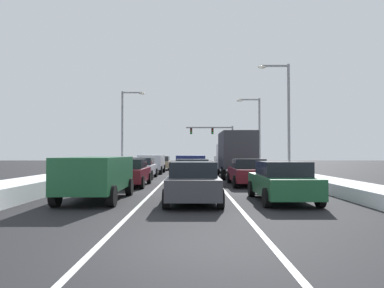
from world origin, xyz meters
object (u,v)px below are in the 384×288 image
sedan_silver_right_lane_fourth (223,164)px  street_lamp_left_mid (124,123)px  box_truck_right_lane_third (234,152)px  sedan_maroon_right_lane_second (247,172)px  street_lamp_right_mid (255,127)px  sedan_maroon_left_lane_second (128,172)px  street_lamp_right_near (283,110)px  sedan_red_center_lane_fifth (188,163)px  sedan_tan_right_lane_fifth (220,163)px  traffic_light_gantry (217,137)px  sedan_black_center_lane_fourth (192,165)px  sedan_green_right_lane_nearest (281,181)px  sedan_charcoal_center_lane_nearest (192,182)px  suv_navy_center_lane_third (189,164)px  sedan_gray_center_lane_second (191,173)px  sedan_white_left_lane_third (140,168)px  suv_silver_left_lane_fourth (151,162)px  suv_green_left_lane_nearest (96,174)px  sedan_tan_left_lane_fifth (160,163)px

sedan_silver_right_lane_fourth → street_lamp_left_mid: size_ratio=0.51×
sedan_silver_right_lane_fourth → box_truck_right_lane_third: bearing=-88.5°
sedan_maroon_right_lane_second → street_lamp_right_mid: bearing=78.5°
sedan_silver_right_lane_fourth → street_lamp_right_mid: (4.01, 5.09, 3.99)m
sedan_maroon_left_lane_second → street_lamp_right_near: bearing=40.6°
box_truck_right_lane_third → sedan_red_center_lane_fifth: box_truck_right_lane_third is taller
sedan_tan_right_lane_fifth → traffic_light_gantry: (0.79, 16.88, 3.73)m
sedan_black_center_lane_fourth → sedan_green_right_lane_nearest: bearing=-80.1°
box_truck_right_lane_third → sedan_charcoal_center_lane_nearest: (-3.22, -13.81, -1.14)m
street_lamp_right_near → street_lamp_right_mid: 10.12m
sedan_silver_right_lane_fourth → traffic_light_gantry: (1.06, 22.72, 3.73)m
sedan_green_right_lane_nearest → traffic_light_gantry: bearing=89.0°
suv_navy_center_lane_third → sedan_gray_center_lane_second: bearing=-89.2°
sedan_silver_right_lane_fourth → sedan_charcoal_center_lane_nearest: size_ratio=1.00×
traffic_light_gantry → street_lamp_left_mid: street_lamp_left_mid is taller
sedan_charcoal_center_lane_nearest → suv_navy_center_lane_third: 12.82m
traffic_light_gantry → sedan_green_right_lane_nearest: bearing=-91.0°
sedan_red_center_lane_fifth → sedan_green_right_lane_nearest: bearing=-81.6°
sedan_red_center_lane_fifth → traffic_light_gantry: traffic_light_gantry is taller
sedan_silver_right_lane_fourth → traffic_light_gantry: bearing=87.3°
sedan_tan_right_lane_fifth → sedan_black_center_lane_fourth: (-3.27, -7.76, 0.00)m
box_truck_right_lane_third → street_lamp_right_mid: 13.39m
sedan_red_center_lane_fifth → street_lamp_right_near: (7.91, -8.71, 4.67)m
sedan_red_center_lane_fifth → sedan_white_left_lane_third: (-3.42, -12.09, 0.00)m
sedan_red_center_lane_fifth → street_lamp_right_near: 12.66m
sedan_silver_right_lane_fourth → street_lamp_right_near: 8.22m
sedan_black_center_lane_fourth → traffic_light_gantry: bearing=80.7°
sedan_red_center_lane_fifth → sedan_gray_center_lane_second: bearing=-89.2°
sedan_gray_center_lane_second → sedan_green_right_lane_nearest: bearing=-58.3°
sedan_silver_right_lane_fourth → suv_navy_center_lane_third: 8.99m
suv_silver_left_lane_fourth → box_truck_right_lane_third: bearing=-38.7°
sedan_green_right_lane_nearest → sedan_red_center_lane_fifth: 24.93m
sedan_silver_right_lane_fourth → suv_silver_left_lane_fourth: bearing=-164.3°
sedan_tan_right_lane_fifth → sedan_red_center_lane_fifth: same height
sedan_red_center_lane_fifth → street_lamp_right_near: bearing=-47.7°
sedan_red_center_lane_fifth → sedan_white_left_lane_third: same height
sedan_white_left_lane_third → street_lamp_right_mid: 17.70m
suv_green_left_lane_nearest → street_lamp_left_mid: street_lamp_left_mid is taller
box_truck_right_lane_third → sedan_tan_right_lane_fifth: (0.08, 13.26, -1.14)m
sedan_white_left_lane_third → street_lamp_left_mid: 15.19m
sedan_gray_center_lane_second → sedan_tan_left_lane_fifth: size_ratio=1.00×
sedan_green_right_lane_nearest → traffic_light_gantry: traffic_light_gantry is taller
sedan_tan_right_lane_fifth → suv_navy_center_lane_third: (-3.44, -14.25, 0.25)m
box_truck_right_lane_third → sedan_silver_right_lane_fourth: (-0.19, 7.42, -1.14)m
sedan_tan_right_lane_fifth → sedan_maroon_left_lane_second: bearing=-108.5°
suv_silver_left_lane_fourth → street_lamp_right_mid: (10.72, 6.99, 3.74)m
suv_navy_center_lane_third → sedan_maroon_left_lane_second: bearing=-118.8°
box_truck_right_lane_third → sedan_silver_right_lane_fourth: 7.51m
sedan_gray_center_lane_second → traffic_light_gantry: size_ratio=0.60×
suv_green_left_lane_nearest → street_lamp_left_mid: (-3.81, 26.26, 4.20)m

